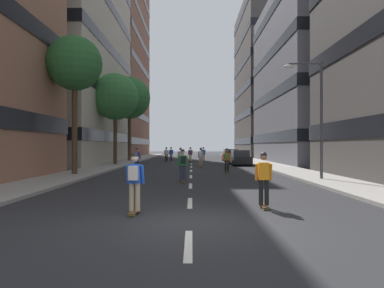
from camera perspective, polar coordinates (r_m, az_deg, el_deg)
ground_plane at (r=35.10m, az=0.02°, el=-3.47°), size 156.83×156.83×0.00m
sidewalk_left at (r=39.11m, az=-11.16°, el=-3.03°), size 2.94×71.88×0.14m
sidewalk_right at (r=39.09m, az=11.22°, el=-3.03°), size 2.94×71.88×0.14m
lane_markings at (r=36.96m, az=0.02°, el=-3.30°), size 0.16×62.20×0.01m
building_left_mid at (r=45.03m, az=-22.94°, el=16.37°), size 15.75×22.69×29.48m
building_left_far at (r=66.90m, az=-14.97°, el=13.74°), size 15.75×22.29×36.06m
building_right_mid at (r=43.77m, az=23.05°, el=9.87°), size 15.75×20.87×19.12m
building_right_far at (r=65.95m, az=15.12°, el=10.08°), size 15.75×20.51×27.37m
parked_car_near at (r=34.96m, az=8.09°, el=-2.33°), size 1.82×4.40×1.52m
parked_car_mid at (r=43.51m, az=6.52°, el=-1.92°), size 1.82×4.40×1.52m
street_tree_near at (r=24.28m, az=-18.68°, el=12.36°), size 3.55×3.55×8.98m
street_tree_mid at (r=43.03m, az=-10.19°, el=7.48°), size 5.12×5.12×10.20m
street_tree_far at (r=35.48m, az=-12.43°, el=7.60°), size 4.63×4.63×9.01m
streetlamp_right at (r=20.49m, az=19.75°, el=5.81°), size 2.13×0.30×6.50m
skater_0 at (r=42.50m, az=2.03°, el=-1.53°), size 0.55×0.91×1.78m
skater_1 at (r=25.03m, az=5.90°, el=-2.45°), size 0.57×0.92×1.78m
skater_2 at (r=31.44m, az=1.61°, el=-2.05°), size 0.56×0.92×1.78m
skater_3 at (r=44.30m, az=-3.34°, el=-1.52°), size 0.56×0.92×1.78m
skater_4 at (r=32.25m, az=-1.76°, el=-2.00°), size 0.57×0.92×1.78m
skater_5 at (r=18.70m, az=-1.39°, el=-3.20°), size 0.56×0.92×1.78m
skater_6 at (r=11.22m, az=11.90°, el=-5.35°), size 0.54×0.91×1.78m
skater_7 at (r=10.11m, az=-9.34°, el=-5.74°), size 0.55×0.91×1.78m
skater_8 at (r=28.44m, az=-8.97°, el=-2.18°), size 0.56×0.92×1.78m
skater_9 at (r=40.97m, az=-0.12°, el=-1.58°), size 0.57×0.92×1.78m
skater_10 at (r=41.36m, az=-4.12°, el=-1.61°), size 0.54×0.90×1.78m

